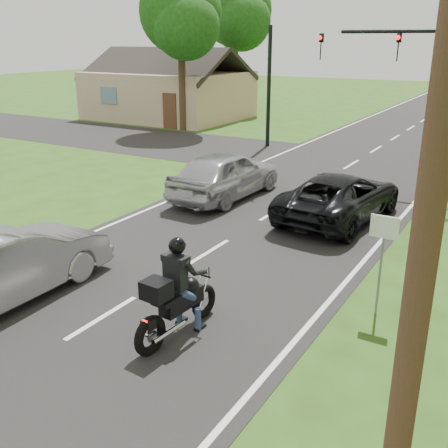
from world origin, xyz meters
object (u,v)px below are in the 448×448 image
(motorcycle_rider, at_px, (175,298))
(traffic_signal, at_px, (433,74))
(dark_suv, at_px, (340,196))
(sign_white, at_px, (383,242))
(silver_suv, at_px, (225,174))
(silver_sedan, at_px, (3,264))

(motorcycle_rider, bearing_deg, traffic_signal, 87.22)
(dark_suv, relative_size, sign_white, 2.46)
(dark_suv, distance_m, sign_white, 6.11)
(dark_suv, relative_size, silver_suv, 1.04)
(motorcycle_rider, relative_size, sign_white, 1.09)
(motorcycle_rider, distance_m, traffic_signal, 14.26)
(silver_suv, distance_m, sign_white, 8.97)
(motorcycle_rider, xyz_separation_m, silver_sedan, (-4.00, -0.66, 0.04))
(dark_suv, distance_m, silver_sedan, 9.85)
(sign_white, bearing_deg, silver_suv, 140.79)
(silver_sedan, bearing_deg, dark_suv, -116.86)
(silver_sedan, relative_size, sign_white, 2.31)
(dark_suv, bearing_deg, motorcycle_rider, 92.68)
(silver_sedan, bearing_deg, traffic_signal, -112.05)
(dark_suv, bearing_deg, traffic_signal, -97.98)
(silver_sedan, bearing_deg, sign_white, -154.74)
(dark_suv, bearing_deg, silver_sedan, 68.93)
(motorcycle_rider, relative_size, dark_suv, 0.44)
(dark_suv, distance_m, traffic_signal, 6.67)
(silver_sedan, distance_m, sign_white, 7.84)
(sign_white, bearing_deg, dark_suv, 116.15)
(silver_suv, relative_size, sign_white, 2.35)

